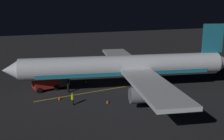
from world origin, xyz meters
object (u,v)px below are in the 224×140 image
(airliner, at_px, (127,67))
(ground_crew_worker, at_px, (73,99))
(traffic_cone_near_left, at_px, (86,82))
(traffic_cone_near_right, at_px, (59,98))
(traffic_cone_under_wing, at_px, (107,102))
(catering_truck, at_px, (149,94))
(baggage_truck, at_px, (49,82))

(airliner, relative_size, ground_crew_worker, 22.05)
(airliner, relative_size, traffic_cone_near_left, 69.77)
(airliner, height_order, traffic_cone_near_right, airliner)
(traffic_cone_under_wing, bearing_deg, traffic_cone_near_left, -0.47)
(airliner, bearing_deg, catering_truck, -177.40)
(baggage_truck, xyz_separation_m, traffic_cone_near_left, (1.26, -6.61, -1.00))
(catering_truck, distance_m, ground_crew_worker, 10.83)
(ground_crew_worker, xyz_separation_m, traffic_cone_near_left, (9.68, -4.83, -0.64))
(airliner, height_order, catering_truck, airliner)
(baggage_truck, relative_size, traffic_cone_near_right, 11.03)
(airliner, xyz_separation_m, traffic_cone_under_wing, (-4.92, 5.35, -3.57))
(baggage_truck, relative_size, ground_crew_worker, 3.49)
(ground_crew_worker, distance_m, traffic_cone_near_right, 3.21)
(baggage_truck, xyz_separation_m, catering_truck, (-11.42, -12.18, -0.02))
(airliner, height_order, traffic_cone_under_wing, airliner)
(traffic_cone_near_left, distance_m, traffic_cone_near_right, 9.18)
(airliner, bearing_deg, baggage_truck, 68.64)
(ground_crew_worker, xyz_separation_m, traffic_cone_under_wing, (-1.14, -4.74, -0.64))
(baggage_truck, bearing_deg, traffic_cone_under_wing, -145.72)
(airliner, bearing_deg, ground_crew_worker, 110.54)
(traffic_cone_under_wing, bearing_deg, airliner, -47.44)
(airliner, xyz_separation_m, ground_crew_worker, (-3.78, 10.09, -2.94))
(ground_crew_worker, distance_m, traffic_cone_near_left, 10.84)
(catering_truck, height_order, traffic_cone_near_left, catering_truck)
(catering_truck, distance_m, traffic_cone_near_left, 13.89)
(airliner, bearing_deg, traffic_cone_under_wing, 132.56)
(catering_truck, xyz_separation_m, traffic_cone_near_left, (12.68, 5.57, -0.99))
(baggage_truck, bearing_deg, traffic_cone_near_right, -175.21)
(ground_crew_worker, bearing_deg, traffic_cone_near_right, 24.65)
(catering_truck, bearing_deg, traffic_cone_under_wing, 71.81)
(airliner, distance_m, baggage_truck, 13.00)
(airliner, distance_m, traffic_cone_near_right, 11.99)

